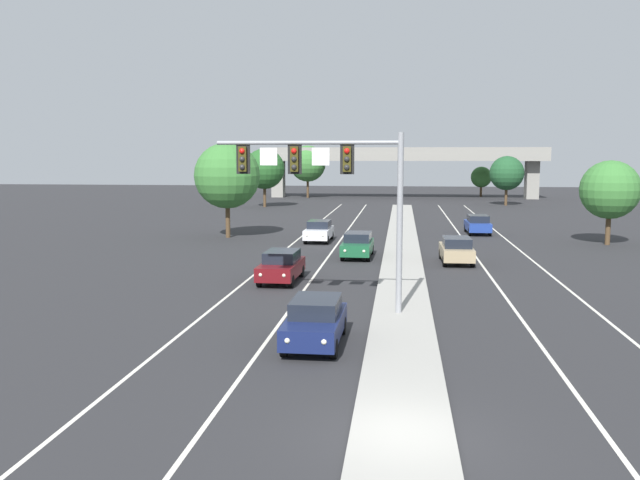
% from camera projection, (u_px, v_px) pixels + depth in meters
% --- Properties ---
extents(ground_plane, '(260.00, 260.00, 0.00)m').
position_uv_depth(ground_plane, '(402.00, 438.00, 15.63)').
color(ground_plane, '#28282B').
extents(median_island, '(2.40, 110.00, 0.15)m').
position_uv_depth(median_island, '(402.00, 286.00, 33.36)').
color(median_island, '#9E9B93').
rests_on(median_island, ground).
extents(lane_stripe_oncoming_center, '(0.14, 100.00, 0.01)m').
position_uv_depth(lane_stripe_oncoming_center, '(323.00, 264.00, 40.82)').
color(lane_stripe_oncoming_center, silver).
rests_on(lane_stripe_oncoming_center, ground).
extents(lane_stripe_receding_center, '(0.14, 100.00, 0.01)m').
position_uv_depth(lane_stripe_receding_center, '(483.00, 267.00, 39.71)').
color(lane_stripe_receding_center, silver).
rests_on(lane_stripe_receding_center, ground).
extents(edge_stripe_left, '(0.14, 100.00, 0.01)m').
position_uv_depth(edge_stripe_left, '(269.00, 263.00, 41.21)').
color(edge_stripe_left, silver).
rests_on(edge_stripe_left, ground).
extents(edge_stripe_right, '(0.14, 100.00, 0.01)m').
position_uv_depth(edge_stripe_right, '(542.00, 268.00, 39.32)').
color(edge_stripe_right, silver).
rests_on(edge_stripe_right, ground).
extents(overhead_signal_mast, '(7.50, 0.44, 7.20)m').
position_uv_depth(overhead_signal_mast, '(334.00, 179.00, 27.16)').
color(overhead_signal_mast, gray).
rests_on(overhead_signal_mast, median_island).
extents(car_oncoming_navy, '(1.85, 4.48, 1.58)m').
position_uv_depth(car_oncoming_navy, '(315.00, 321.00, 23.31)').
color(car_oncoming_navy, '#141E4C').
rests_on(car_oncoming_navy, ground).
extents(car_oncoming_darkred, '(1.90, 4.50, 1.58)m').
position_uv_depth(car_oncoming_darkred, '(281.00, 266.00, 34.97)').
color(car_oncoming_darkred, '#5B0F14').
rests_on(car_oncoming_darkred, ground).
extents(car_oncoming_green, '(1.91, 4.50, 1.58)m').
position_uv_depth(car_oncoming_green, '(358.00, 245.00, 43.26)').
color(car_oncoming_green, '#195633').
rests_on(car_oncoming_green, ground).
extents(car_oncoming_white, '(1.87, 4.49, 1.58)m').
position_uv_depth(car_oncoming_white, '(319.00, 231.00, 51.27)').
color(car_oncoming_white, silver).
rests_on(car_oncoming_white, ground).
extents(car_receding_tan, '(1.87, 4.49, 1.58)m').
position_uv_depth(car_receding_tan, '(456.00, 250.00, 40.97)').
color(car_receding_tan, tan).
rests_on(car_receding_tan, ground).
extents(car_receding_blue, '(1.87, 4.49, 1.58)m').
position_uv_depth(car_receding_blue, '(478.00, 224.00, 56.22)').
color(car_receding_blue, navy).
rests_on(car_receding_blue, ground).
extents(overpass_bridge, '(42.40, 6.40, 7.65)m').
position_uv_depth(overpass_bridge, '(403.00, 160.00, 103.46)').
color(overpass_bridge, gray).
rests_on(overpass_bridge, ground).
extents(tree_far_left_c, '(5.15, 5.15, 7.45)m').
position_uv_depth(tree_far_left_c, '(227.00, 176.00, 53.32)').
color(tree_far_left_c, '#4C3823').
rests_on(tree_far_left_c, ground).
extents(tree_far_right_c, '(4.22, 4.22, 6.11)m').
position_uv_depth(tree_far_right_c, '(610.00, 190.00, 49.01)').
color(tree_far_right_c, '#4C3823').
rests_on(tree_far_right_c, ground).
extents(tree_far_left_a, '(5.51, 5.51, 7.97)m').
position_uv_depth(tree_far_left_a, '(308.00, 164.00, 104.02)').
color(tree_far_left_a, '#4C3823').
rests_on(tree_far_left_a, ground).
extents(tree_far_right_b, '(3.26, 3.26, 4.72)m').
position_uv_depth(tree_far_right_b, '(481.00, 177.00, 106.95)').
color(tree_far_right_b, '#4C3823').
rests_on(tree_far_right_b, ground).
extents(tree_far_left_b, '(5.06, 5.06, 7.32)m').
position_uv_depth(tree_far_left_b, '(264.00, 169.00, 85.12)').
color(tree_far_left_b, '#4C3823').
rests_on(tree_far_left_b, ground).
extents(tree_far_right_a, '(4.42, 4.42, 6.39)m').
position_uv_depth(tree_far_right_a, '(507.00, 173.00, 87.99)').
color(tree_far_right_a, '#4C3823').
rests_on(tree_far_right_a, ground).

